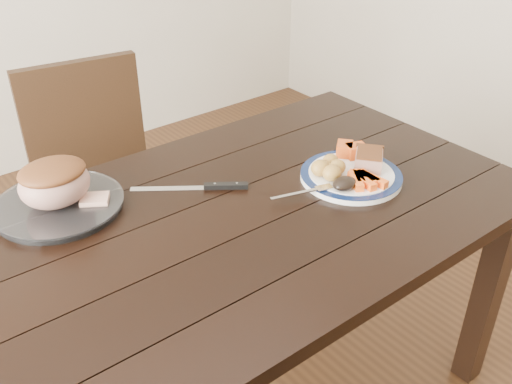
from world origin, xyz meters
TOP-DOWN VIEW (x-y plane):
  - dining_table at (0.00, 0.00)m, footprint 1.61×0.92m
  - chair_far at (-0.03, 0.74)m, footprint 0.48×0.49m
  - dinner_plate at (0.38, -0.07)m, footprint 0.28×0.28m
  - plate_rim at (0.38, -0.07)m, footprint 0.28×0.28m
  - serving_platter at (-0.32, 0.29)m, footprint 0.32×0.32m
  - pork_slice at (0.45, -0.07)m, footprint 0.12×0.12m
  - roasted_potatoes at (0.33, -0.04)m, footprint 0.10×0.10m
  - carrot_batons at (0.37, -0.13)m, footprint 0.09×0.11m
  - pumpkin_wedges at (0.45, 0.01)m, footprint 0.09×0.09m
  - dark_mushroom at (0.30, -0.11)m, footprint 0.07×0.05m
  - fork at (0.22, -0.06)m, footprint 0.18×0.07m
  - roast_joint at (-0.32, 0.29)m, footprint 0.18×0.15m
  - cut_slice at (-0.24, 0.24)m, footprint 0.09×0.08m
  - carving_knife at (0.05, 0.13)m, footprint 0.27×0.21m

SIDE VIEW (x-z plane):
  - chair_far at x=-0.03m, z-range 0.06..0.99m
  - dining_table at x=0.00m, z-range 0.28..1.03m
  - carving_knife at x=0.05m, z-range 0.75..0.76m
  - dinner_plate at x=0.38m, z-range 0.75..0.77m
  - serving_platter at x=-0.32m, z-range 0.75..0.77m
  - plate_rim at x=0.38m, z-range 0.75..0.78m
  - fork at x=0.22m, z-range 0.77..0.77m
  - cut_slice at x=-0.24m, z-range 0.77..0.78m
  - carrot_batons at x=0.37m, z-range 0.77..0.79m
  - dark_mushroom at x=0.30m, z-range 0.77..0.80m
  - pumpkin_wedges at x=0.45m, z-range 0.77..0.81m
  - pork_slice at x=0.45m, z-range 0.77..0.81m
  - roasted_potatoes at x=0.33m, z-range 0.77..0.81m
  - roast_joint at x=-0.32m, z-range 0.77..0.88m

